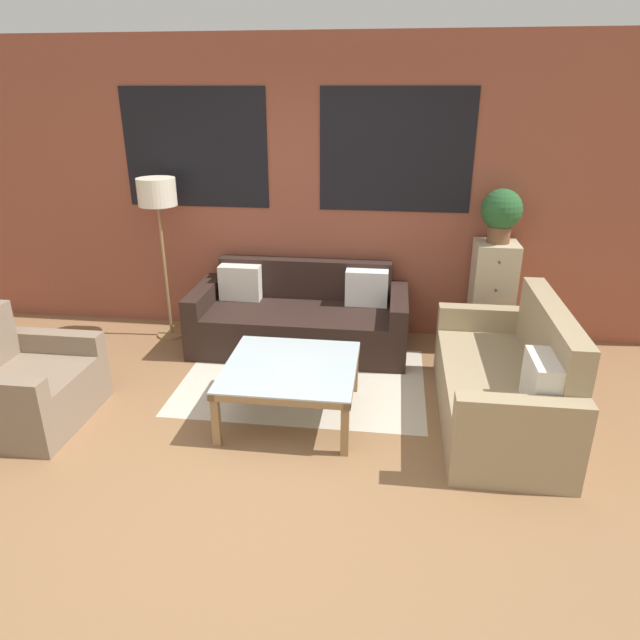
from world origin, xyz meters
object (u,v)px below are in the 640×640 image
(couch_dark, at_px, (300,319))
(drawer_cabinet, at_px, (491,296))
(settee_vintage, at_px, (506,385))
(floor_lamp, at_px, (158,201))
(armchair_corner, at_px, (23,387))
(coffee_table, at_px, (291,372))
(potted_plant, at_px, (501,212))

(couch_dark, distance_m, drawer_cabinet, 1.81)
(settee_vintage, height_order, floor_lamp, floor_lamp)
(armchair_corner, relative_size, coffee_table, 0.95)
(floor_lamp, relative_size, potted_plant, 3.26)
(armchair_corner, distance_m, potted_plant, 4.16)
(settee_vintage, relative_size, armchair_corner, 1.84)
(settee_vintage, relative_size, drawer_cabinet, 1.63)
(couch_dark, xyz_separation_m, floor_lamp, (-1.34, 0.08, 1.08))
(armchair_corner, distance_m, drawer_cabinet, 4.04)
(couch_dark, height_order, armchair_corner, armchair_corner)
(floor_lamp, distance_m, drawer_cabinet, 3.24)
(potted_plant, bearing_deg, armchair_corner, -153.36)
(couch_dark, height_order, potted_plant, potted_plant)
(settee_vintage, distance_m, floor_lamp, 3.46)
(coffee_table, bearing_deg, couch_dark, 96.05)
(couch_dark, relative_size, potted_plant, 4.19)
(potted_plant, bearing_deg, settee_vintage, -92.95)
(coffee_table, distance_m, floor_lamp, 2.24)
(armchair_corner, bearing_deg, floor_lamp, 74.17)
(coffee_table, bearing_deg, floor_lamp, 137.46)
(settee_vintage, distance_m, armchair_corner, 3.56)
(couch_dark, height_order, settee_vintage, settee_vintage)
(armchair_corner, bearing_deg, settee_vintage, 7.05)
(armchair_corner, relative_size, potted_plant, 1.91)
(settee_vintage, distance_m, drawer_cabinet, 1.39)
(floor_lamp, relative_size, drawer_cabinet, 1.52)
(floor_lamp, distance_m, potted_plant, 3.13)
(couch_dark, relative_size, coffee_table, 2.07)
(drawer_cabinet, bearing_deg, floor_lamp, -177.57)
(settee_vintage, xyz_separation_m, coffee_table, (-1.58, -0.12, 0.06))
(floor_lamp, bearing_deg, couch_dark, -3.39)
(armchair_corner, xyz_separation_m, coffee_table, (1.95, 0.32, 0.09))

